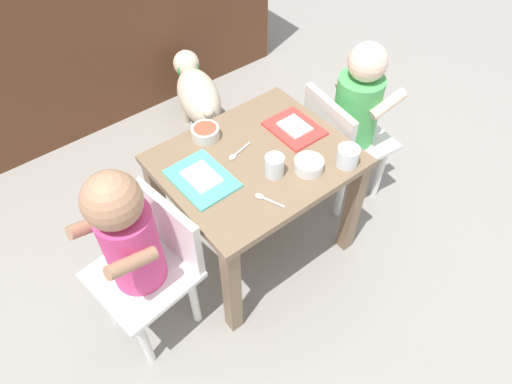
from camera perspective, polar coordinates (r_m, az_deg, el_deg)
name	(u,v)px	position (r m, az deg, el deg)	size (l,w,h in m)	color
ground_plane	(256,243)	(1.83, 0.00, -6.31)	(7.00, 7.00, 0.00)	gray
kitchen_cabinet_back	(91,4)	(2.33, -19.63, 20.92)	(1.75, 0.35, 1.03)	#56331E
dining_table	(256,177)	(1.54, 0.00, 1.90)	(0.60, 0.50, 0.47)	#7A6047
seated_child_left	(133,241)	(1.33, -14.84, -5.88)	(0.31, 0.31, 0.72)	white
seated_child_right	(354,110)	(1.75, 12.01, 9.79)	(0.31, 0.31, 0.69)	white
dog	(197,93)	(2.19, -7.27, 12.03)	(0.29, 0.46, 0.32)	beige
food_tray_left	(202,178)	(1.42, -6.68, 1.68)	(0.16, 0.21, 0.02)	#4CC6BC
food_tray_right	(295,128)	(1.58, 4.77, 7.86)	(0.15, 0.18, 0.02)	red
water_cup_left	(348,157)	(1.47, 11.19, 4.20)	(0.07, 0.07, 0.06)	white
water_cup_right	(275,167)	(1.41, 2.37, 3.15)	(0.06, 0.06, 0.07)	white
veggie_bowl_near	(205,132)	(1.54, -6.24, 7.30)	(0.09, 0.09, 0.04)	silver
veggie_bowl_far	(309,165)	(1.43, 6.52, 3.34)	(0.09, 0.09, 0.04)	white
spoon_by_left_tray	(267,199)	(1.35, 1.34, -0.90)	(0.05, 0.10, 0.01)	silver
spoon_by_right_tray	(238,153)	(1.49, -2.27, 4.86)	(0.10, 0.03, 0.01)	silver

